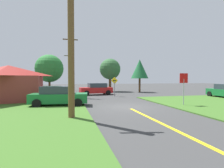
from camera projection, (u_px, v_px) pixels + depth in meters
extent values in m
plane|color=#3B3B3B|center=(127.00, 107.00, 14.08)|extent=(120.00, 120.00, 0.00)
cube|color=yellow|center=(198.00, 141.00, 6.32)|extent=(0.20, 14.00, 0.01)
cylinder|color=#9EA0A8|center=(184.00, 92.00, 14.55)|extent=(0.07, 0.07, 2.21)
cube|color=red|center=(184.00, 78.00, 14.51)|extent=(0.80, 0.11, 0.80)
cube|color=red|center=(96.00, 90.00, 24.44)|extent=(4.59, 2.31, 0.76)
cube|color=#2D3842|center=(97.00, 85.00, 24.49)|extent=(2.59, 1.86, 0.60)
cylinder|color=black|center=(87.00, 93.00, 23.10)|extent=(0.70, 0.30, 0.68)
cylinder|color=black|center=(84.00, 92.00, 24.74)|extent=(0.70, 0.30, 0.68)
cylinder|color=black|center=(108.00, 92.00, 24.15)|extent=(0.70, 0.30, 0.68)
cylinder|color=black|center=(104.00, 92.00, 25.80)|extent=(0.70, 0.30, 0.68)
cylinder|color=black|center=(210.00, 94.00, 21.66)|extent=(0.26, 0.69, 0.68)
cylinder|color=black|center=(223.00, 94.00, 22.00)|extent=(0.26, 0.69, 0.68)
cube|color=#196B33|center=(59.00, 98.00, 14.54)|extent=(4.74, 2.24, 0.76)
cube|color=#2D3842|center=(57.00, 90.00, 14.50)|extent=(2.67, 1.80, 0.60)
cylinder|color=black|center=(79.00, 100.00, 15.60)|extent=(0.70, 0.29, 0.68)
cylinder|color=black|center=(78.00, 103.00, 13.91)|extent=(0.70, 0.29, 0.68)
cylinder|color=black|center=(42.00, 101.00, 15.19)|extent=(0.70, 0.29, 0.68)
cylinder|color=black|center=(37.00, 103.00, 13.49)|extent=(0.70, 0.29, 0.68)
cylinder|color=brown|center=(71.00, 48.00, 9.77)|extent=(0.36, 0.36, 7.89)
cylinder|color=brown|center=(71.00, 66.00, 21.51)|extent=(0.29, 0.29, 7.62)
cube|color=brown|center=(70.00, 40.00, 21.41)|extent=(1.80, 0.15, 0.12)
cylinder|color=brown|center=(69.00, 72.00, 33.19)|extent=(0.29, 0.29, 7.12)
cube|color=brown|center=(69.00, 56.00, 33.10)|extent=(1.80, 0.27, 0.12)
cylinder|color=slate|center=(115.00, 88.00, 22.28)|extent=(0.08, 0.08, 2.00)
cube|color=yellow|center=(115.00, 81.00, 22.25)|extent=(0.89, 0.20, 0.91)
cube|color=black|center=(115.00, 81.00, 22.25)|extent=(0.45, 0.13, 0.10)
cylinder|color=brown|center=(140.00, 85.00, 29.25)|extent=(0.33, 0.33, 2.28)
cone|color=#1C6131|center=(140.00, 69.00, 29.16)|extent=(2.86, 2.86, 3.15)
cylinder|color=brown|center=(110.00, 84.00, 30.90)|extent=(0.46, 0.46, 2.47)
sphere|color=#2F5F31|center=(110.00, 69.00, 30.82)|extent=(3.65, 3.65, 3.65)
cylinder|color=brown|center=(50.00, 86.00, 29.43)|extent=(0.34, 0.34, 2.10)
sphere|color=#26732D|center=(49.00, 68.00, 29.34)|extent=(4.60, 4.60, 4.60)
cube|color=maroon|center=(9.00, 88.00, 18.24)|extent=(6.74, 7.52, 2.53)
pyramid|color=maroon|center=(8.00, 71.00, 18.18)|extent=(6.74, 7.52, 1.10)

